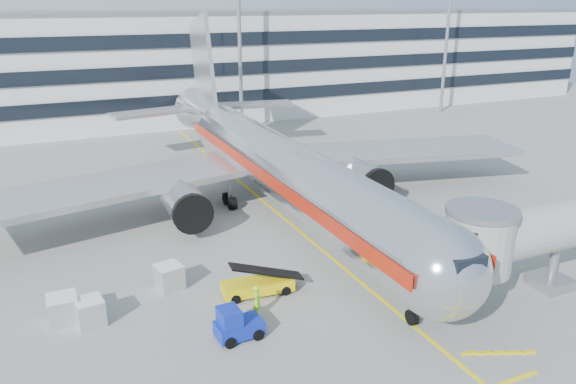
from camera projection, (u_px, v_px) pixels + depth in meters
name	position (u px, v px, depth m)	size (l,w,h in m)	color
ground	(341.00, 266.00, 38.10)	(180.00, 180.00, 0.00)	gray
lead_in_line	(282.00, 216.00, 46.72)	(0.25, 70.00, 0.01)	yellow
main_jet	(273.00, 162.00, 46.83)	(50.95, 48.70, 16.06)	silver
terminal	(156.00, 64.00, 85.55)	(150.00, 24.25, 15.60)	silver
light_mast_centre	(239.00, 18.00, 72.61)	(2.40, 1.20, 25.45)	gray
light_mast_east	(449.00, 15.00, 85.81)	(2.40, 1.20, 25.45)	gray
belt_loader	(258.00, 285.00, 34.25)	(4.62, 1.97, 2.18)	yellow
baggage_tug	(236.00, 325.00, 29.65)	(2.55, 1.72, 1.86)	#0E229C
cargo_container_left	(63.00, 310.00, 31.02)	(1.60, 1.60, 1.68)	#BBBDC2
cargo_container_right	(169.00, 277.00, 34.83)	(1.79, 1.79, 1.59)	#BBBDC2
cargo_container_front	(90.00, 312.00, 30.94)	(1.65, 1.65, 1.54)	#BBBDC2
ramp_worker	(257.00, 301.00, 31.64)	(0.71, 0.47, 1.96)	#8DFF1A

